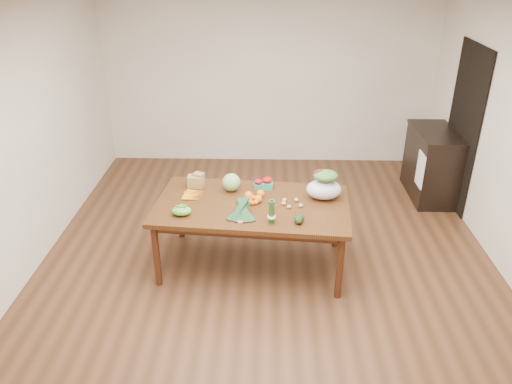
{
  "coord_description": "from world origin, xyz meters",
  "views": [
    {
      "loc": [
        -0.01,
        -4.51,
        3.17
      ],
      "look_at": [
        -0.12,
        0.0,
        0.91
      ],
      "focal_mm": 35.0,
      "sensor_mm": 36.0,
      "label": 1
    }
  ],
  "objects_px": {
    "kale_bunch": "(241,211)",
    "salad_bag": "(324,186)",
    "cabbage": "(231,182)",
    "mandarin_cluster": "(254,199)",
    "cabinet": "(431,164)",
    "dining_table": "(252,234)",
    "paper_bag": "(195,180)",
    "asparagus_bundle": "(272,211)"
  },
  "relations": [
    {
      "from": "cabbage",
      "to": "kale_bunch",
      "type": "relative_size",
      "value": 0.49
    },
    {
      "from": "salad_bag",
      "to": "asparagus_bundle",
      "type": "bearing_deg",
      "value": -135.97
    },
    {
      "from": "cabbage",
      "to": "kale_bunch",
      "type": "xyz_separation_m",
      "value": [
        0.14,
        -0.6,
        -0.02
      ]
    },
    {
      "from": "cabinet",
      "to": "cabbage",
      "type": "height_order",
      "value": "cabbage"
    },
    {
      "from": "paper_bag",
      "to": "cabbage",
      "type": "distance_m",
      "value": 0.41
    },
    {
      "from": "dining_table",
      "to": "cabbage",
      "type": "relative_size",
      "value": 10.14
    },
    {
      "from": "cabinet",
      "to": "paper_bag",
      "type": "bearing_deg",
      "value": -155.99
    },
    {
      "from": "paper_bag",
      "to": "mandarin_cluster",
      "type": "xyz_separation_m",
      "value": [
        0.65,
        -0.36,
        -0.04
      ]
    },
    {
      "from": "cabinet",
      "to": "cabbage",
      "type": "distance_m",
      "value": 3.01
    },
    {
      "from": "cabinet",
      "to": "mandarin_cluster",
      "type": "height_order",
      "value": "cabinet"
    },
    {
      "from": "dining_table",
      "to": "mandarin_cluster",
      "type": "distance_m",
      "value": 0.42
    },
    {
      "from": "cabbage",
      "to": "mandarin_cluster",
      "type": "relative_size",
      "value": 1.09
    },
    {
      "from": "paper_bag",
      "to": "mandarin_cluster",
      "type": "relative_size",
      "value": 1.22
    },
    {
      "from": "cabbage",
      "to": "asparagus_bundle",
      "type": "height_order",
      "value": "asparagus_bundle"
    },
    {
      "from": "mandarin_cluster",
      "to": "asparagus_bundle",
      "type": "xyz_separation_m",
      "value": [
        0.18,
        -0.41,
        0.08
      ]
    },
    {
      "from": "dining_table",
      "to": "salad_bag",
      "type": "bearing_deg",
      "value": 15.71
    },
    {
      "from": "dining_table",
      "to": "kale_bunch",
      "type": "distance_m",
      "value": 0.56
    },
    {
      "from": "dining_table",
      "to": "paper_bag",
      "type": "bearing_deg",
      "value": 154.09
    },
    {
      "from": "paper_bag",
      "to": "asparagus_bundle",
      "type": "bearing_deg",
      "value": -42.77
    },
    {
      "from": "paper_bag",
      "to": "asparagus_bundle",
      "type": "xyz_separation_m",
      "value": [
        0.84,
        -0.77,
        0.05
      ]
    },
    {
      "from": "paper_bag",
      "to": "salad_bag",
      "type": "distance_m",
      "value": 1.41
    },
    {
      "from": "cabbage",
      "to": "salad_bag",
      "type": "bearing_deg",
      "value": -8.98
    },
    {
      "from": "paper_bag",
      "to": "cabbage",
      "type": "xyz_separation_m",
      "value": [
        0.4,
        -0.09,
        0.02
      ]
    },
    {
      "from": "cabinet",
      "to": "mandarin_cluster",
      "type": "xyz_separation_m",
      "value": [
        -2.37,
        -1.7,
        0.32
      ]
    },
    {
      "from": "paper_bag",
      "to": "cabbage",
      "type": "bearing_deg",
      "value": -12.26
    },
    {
      "from": "paper_bag",
      "to": "salad_bag",
      "type": "relative_size",
      "value": 0.59
    },
    {
      "from": "asparagus_bundle",
      "to": "paper_bag",
      "type": "bearing_deg",
      "value": 142.35
    },
    {
      "from": "mandarin_cluster",
      "to": "kale_bunch",
      "type": "height_order",
      "value": "kale_bunch"
    },
    {
      "from": "kale_bunch",
      "to": "salad_bag",
      "type": "height_order",
      "value": "salad_bag"
    },
    {
      "from": "cabinet",
      "to": "paper_bag",
      "type": "height_order",
      "value": "cabinet"
    },
    {
      "from": "dining_table",
      "to": "salad_bag",
      "type": "xyz_separation_m",
      "value": [
        0.75,
        0.14,
        0.52
      ]
    },
    {
      "from": "paper_bag",
      "to": "kale_bunch",
      "type": "height_order",
      "value": "kale_bunch"
    },
    {
      "from": "mandarin_cluster",
      "to": "asparagus_bundle",
      "type": "bearing_deg",
      "value": -65.99
    },
    {
      "from": "dining_table",
      "to": "mandarin_cluster",
      "type": "xyz_separation_m",
      "value": [
        0.01,
        0.02,
        0.42
      ]
    },
    {
      "from": "dining_table",
      "to": "cabbage",
      "type": "height_order",
      "value": "cabbage"
    },
    {
      "from": "kale_bunch",
      "to": "salad_bag",
      "type": "distance_m",
      "value": 0.95
    },
    {
      "from": "asparagus_bundle",
      "to": "kale_bunch",
      "type": "bearing_deg",
      "value": 169.1
    },
    {
      "from": "asparagus_bundle",
      "to": "salad_bag",
      "type": "relative_size",
      "value": 0.68
    },
    {
      "from": "cabinet",
      "to": "dining_table",
      "type": "bearing_deg",
      "value": -144.06
    },
    {
      "from": "dining_table",
      "to": "paper_bag",
      "type": "xyz_separation_m",
      "value": [
        -0.64,
        0.38,
        0.45
      ]
    },
    {
      "from": "kale_bunch",
      "to": "asparagus_bundle",
      "type": "distance_m",
      "value": 0.31
    },
    {
      "from": "paper_bag",
      "to": "kale_bunch",
      "type": "xyz_separation_m",
      "value": [
        0.54,
        -0.69,
        0.0
      ]
    }
  ]
}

